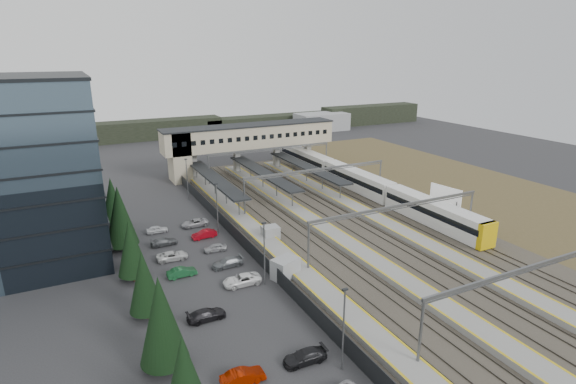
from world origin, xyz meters
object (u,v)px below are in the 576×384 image
footbridge (239,140)px  relay_cabin_far (271,233)px  train (358,181)px  billboard (445,196)px  relay_cabin_near (285,269)px

footbridge → relay_cabin_far: bearing=-104.1°
footbridge → train: (16.30, -23.63, -5.74)m
footbridge → billboard: footbridge is taller
train → billboard: (5.16, -18.21, 1.32)m
train → footbridge: bearing=124.6°
train → billboard: billboard is taller
relay_cabin_far → footbridge: size_ratio=0.06×
footbridge → billboard: 47.23m
footbridge → train: bearing=-55.4°
billboard → footbridge: bearing=117.2°
relay_cabin_near → relay_cabin_far: bearing=74.5°
footbridge → billboard: (21.46, -41.84, -4.42)m
relay_cabin_far → footbridge: (9.59, 38.20, 6.82)m
footbridge → relay_cabin_near: bearing=-104.4°
footbridge → billboard: bearing=-62.8°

